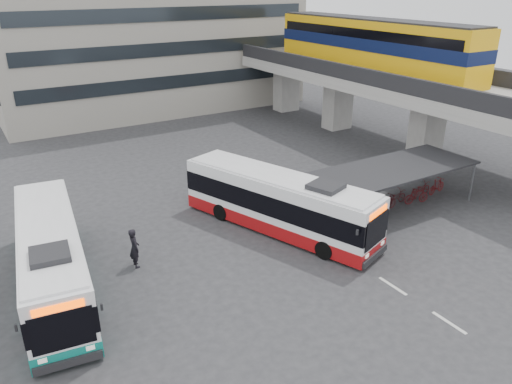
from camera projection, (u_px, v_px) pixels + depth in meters
ground at (306, 271)px, 23.08m from camera, size 120.00×120.00×0.00m
viaduct at (380, 65)px, 39.27m from camera, size 8.00×32.00×9.68m
bike_shelter at (392, 187)px, 29.02m from camera, size 10.00×4.00×2.54m
road_markings at (393, 286)px, 21.94m from camera, size 0.15×7.60×0.01m
bus_main at (279, 203)px, 26.39m from camera, size 6.04×11.47×3.34m
bus_teal at (52, 258)px, 21.21m from camera, size 3.76×11.26×3.27m
pedestrian at (134, 248)px, 23.11m from camera, size 0.48×0.72×1.94m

